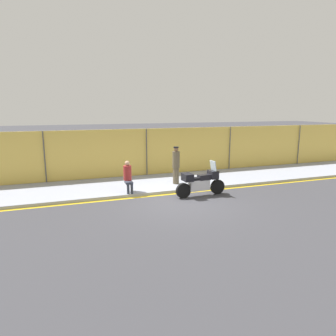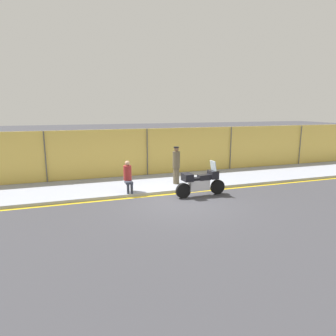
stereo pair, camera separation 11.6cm
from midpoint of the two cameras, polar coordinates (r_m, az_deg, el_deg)
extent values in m
plane|color=#38383D|center=(11.81, 1.70, -6.54)|extent=(120.00, 120.00, 0.00)
cube|color=#8E93A3|center=(14.47, -2.48, -2.91)|extent=(37.11, 3.39, 0.13)
cube|color=gold|center=(12.85, -0.16, -5.03)|extent=(37.11, 0.18, 0.01)
cube|color=gold|center=(15.92, -4.38, 2.86)|extent=(35.26, 0.08, 2.58)
cylinder|color=#4C4C51|center=(15.33, -22.63, 1.69)|extent=(0.05, 0.05, 2.58)
cylinder|color=#4C4C51|center=(15.82, -4.29, 2.81)|extent=(0.05, 0.05, 2.58)
cylinder|color=#4C4C51|center=(17.77, 11.50, 3.55)|extent=(0.05, 0.05, 2.58)
cylinder|color=#4C4C51|center=(20.76, 23.48, 3.93)|extent=(0.05, 0.05, 2.58)
cylinder|color=black|center=(13.01, 9.14, -3.55)|extent=(0.64, 0.17, 0.63)
cylinder|color=black|center=(12.26, 2.67, -4.33)|extent=(0.64, 0.17, 0.63)
cube|color=silver|center=(12.54, 5.69, -3.24)|extent=(0.90, 0.33, 0.46)
cube|color=black|center=(12.57, 6.63, -1.73)|extent=(0.54, 0.34, 0.22)
cube|color=black|center=(12.42, 5.32, -2.04)|extent=(0.61, 0.31, 0.10)
cube|color=black|center=(12.75, 8.29, -1.21)|extent=(0.35, 0.49, 0.34)
cube|color=silver|center=(12.68, 8.34, 0.47)|extent=(0.13, 0.43, 0.42)
cube|color=black|center=(12.20, 3.45, -1.78)|extent=(0.39, 0.52, 0.30)
cylinder|color=brown|center=(14.04, 1.28, -1.47)|extent=(0.28, 0.28, 0.77)
cylinder|color=brown|center=(13.89, 1.30, 1.60)|extent=(0.34, 0.34, 0.77)
sphere|color=brown|center=(13.81, 1.31, 3.60)|extent=(0.21, 0.21, 0.21)
cylinder|color=black|center=(13.80, 1.31, 3.97)|extent=(0.24, 0.24, 0.05)
cylinder|color=#2D3342|center=(12.51, -7.86, -3.96)|extent=(0.11, 0.11, 0.44)
cylinder|color=#2D3342|center=(12.54, -7.17, -3.90)|extent=(0.11, 0.11, 0.44)
cube|color=#2D3342|center=(12.67, -7.74, -2.73)|extent=(0.29, 0.44, 0.10)
cylinder|color=maroon|center=(12.80, -7.98, -0.94)|extent=(0.34, 0.34, 0.62)
sphere|color=tan|center=(12.72, -8.04, 0.89)|extent=(0.21, 0.21, 0.21)
camera|label=1|loc=(0.06, -90.26, -0.05)|focal=32.00mm
camera|label=2|loc=(0.06, 89.74, 0.05)|focal=32.00mm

